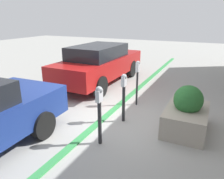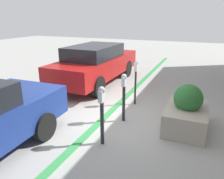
% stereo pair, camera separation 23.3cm
% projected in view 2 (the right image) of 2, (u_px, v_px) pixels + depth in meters
% --- Properties ---
extents(ground_plane, '(40.00, 40.00, 0.00)m').
position_uv_depth(ground_plane, '(108.00, 118.00, 5.87)').
color(ground_plane, '#999993').
extents(curb_strip, '(19.00, 0.16, 0.04)m').
position_uv_depth(curb_strip, '(105.00, 117.00, 5.89)').
color(curb_strip, '#338C47').
rests_on(curb_strip, ground_plane).
extents(parking_meter_nearest, '(0.17, 0.15, 1.29)m').
position_uv_depth(parking_meter_nearest, '(102.00, 108.00, 4.44)').
color(parking_meter_nearest, '#232326').
rests_on(parking_meter_nearest, ground_plane).
extents(parking_meter_second, '(0.17, 0.14, 1.27)m').
position_uv_depth(parking_meter_second, '(124.00, 91.00, 5.48)').
color(parking_meter_second, '#232326').
rests_on(parking_meter_second, ground_plane).
extents(parking_meter_middle, '(0.14, 0.12, 1.37)m').
position_uv_depth(parking_meter_middle, '(136.00, 75.00, 6.52)').
color(parking_meter_middle, '#232326').
rests_on(parking_meter_middle, ground_plane).
extents(planter_box, '(1.48, 0.94, 1.11)m').
position_uv_depth(planter_box, '(187.00, 112.00, 5.22)').
color(planter_box, '#A39989').
rests_on(planter_box, ground_plane).
extents(parked_car_middle, '(4.76, 1.78, 1.55)m').
position_uv_depth(parked_car_middle, '(96.00, 63.00, 8.67)').
color(parked_car_middle, maroon).
rests_on(parked_car_middle, ground_plane).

